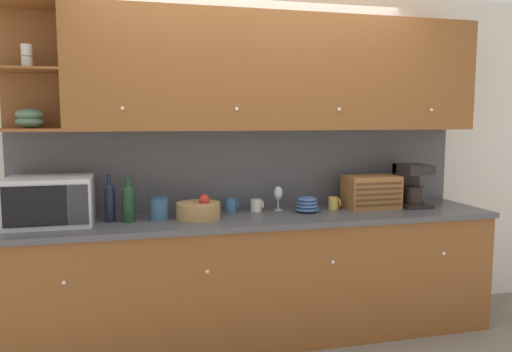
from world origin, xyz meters
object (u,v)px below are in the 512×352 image
Objects in this scene: fruit_basket at (199,210)px; mug_blue_second at (334,203)px; bread_box at (371,192)px; bowl_stack_on_counter at (307,205)px; coffee_maker at (411,185)px; mug_patterned_third at (231,205)px; wine_glass at (278,194)px; wine_bottle at (110,200)px; storage_canister at (159,208)px; microwave at (50,201)px; second_wine_bottle at (128,201)px; mug at (257,205)px.

mug_blue_second is at bearing 4.76° from fruit_basket.
bowl_stack_on_counter is at bearing -175.35° from bread_box.
mug_blue_second is 0.28× the size of coffee_maker.
mug_patterned_third is 0.37m from wine_glass.
storage_canister is at bearing -5.27° from wine_bottle.
wine_bottle is 1.82× the size of bowl_stack_on_counter.
mug_blue_second is at bearing 3.39° from storage_canister.
mug_patterned_third is at bearing 173.41° from mug_blue_second.
coffee_maker is (2.29, 0.02, 0.03)m from wine_bottle.
wine_glass is 0.73m from bread_box.
storage_canister is at bearing -1.63° from microwave.
wine_bottle is at bearing -179.49° from coffee_maker.
mug_patterned_third reaches higher than mug_blue_second.
bowl_stack_on_counter is (1.29, 0.02, -0.08)m from second_wine_bottle.
microwave is 2.33m from bread_box.
second_wine_bottle is at bearing -16.87° from wine_bottle.
mug is at bearing 5.20° from microwave.
mug is (1.06, 0.12, -0.10)m from wine_bottle.
microwave is at bearing 178.28° from fruit_basket.
fruit_basket is 1.68× the size of wine_glass.
mug_blue_second is at bearing 3.22° from second_wine_bottle.
second_wine_bottle is 1.83m from bread_box.
coffee_maker is (2.17, 0.06, 0.03)m from second_wine_bottle.
microwave is 1.78× the size of second_wine_bottle.
mug_patterned_third is 0.56× the size of wine_glass.
storage_canister is at bearing -178.53° from coffee_maker.
mug_blue_second is at bearing -6.59° from mug_patterned_third.
wine_bottle is 0.60m from fruit_basket.
fruit_basket is 1.36m from bread_box.
mug_blue_second is (1.65, 0.05, -0.10)m from wine_bottle.
storage_canister is 0.88× the size of wine_glass.
bowl_stack_on_counter is (0.81, 0.02, -0.00)m from fruit_basket.
fruit_basket is at bearing -1.95° from storage_canister.
bread_box is 0.34m from coffee_maker.
mug is at bearing 179.08° from wine_glass.
microwave is at bearing -175.45° from wine_glass.
mug_patterned_third is 0.57m from bowl_stack_on_counter.
wine_glass is (1.23, 0.12, -0.02)m from wine_bottle.
bread_box is (1.83, 0.07, -0.01)m from second_wine_bottle.
fruit_basket is at bearing -146.11° from mug_patterned_third.
fruit_basket is at bearing -175.24° from mug_blue_second.
wine_bottle reaches higher than mug_patterned_third.
coffee_maker is (2.67, 0.03, 0.01)m from microwave.
bread_box is at bearing -5.77° from mug_patterned_third.
storage_canister is 0.75m from mug.
coffee_maker is at bearing 1.53° from second_wine_bottle.
mug is 0.91m from bread_box.
bowl_stack_on_counter is (0.55, -0.15, 0.00)m from mug_patterned_third.
second_wine_bottle reaches higher than mug.
wine_bottle reaches higher than bread_box.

